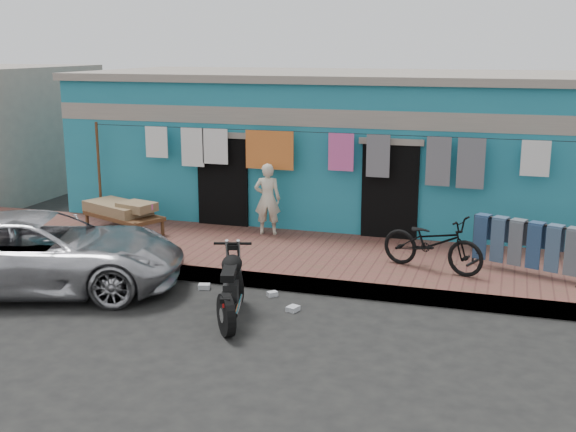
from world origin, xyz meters
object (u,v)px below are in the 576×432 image
at_px(seated_person, 267,199).
at_px(bicycle, 433,237).
at_px(motorcycle, 230,285).
at_px(jeans_rack, 526,246).
at_px(car, 42,251).
at_px(charpoy, 124,217).

xyz_separation_m(seated_person, bicycle, (3.41, -1.42, -0.14)).
bearing_deg(motorcycle, bicycle, 27.26).
xyz_separation_m(seated_person, jeans_rack, (4.91, -1.15, -0.26)).
relative_size(car, charpoy, 2.31).
distance_m(seated_person, bicycle, 3.70).
bearing_deg(car, bicycle, -89.16).
distance_m(seated_person, charpoy, 2.96).
height_order(car, motorcycle, car).
relative_size(car, motorcycle, 2.73).
bearing_deg(jeans_rack, bicycle, -169.95).
bearing_deg(seated_person, car, 41.91).
height_order(car, jeans_rack, car).
height_order(motorcycle, charpoy, motorcycle).
bearing_deg(car, motorcycle, -114.16).
xyz_separation_m(bicycle, motorcycle, (-2.63, -2.51, -0.30)).
bearing_deg(motorcycle, charpoy, 121.83).
relative_size(seated_person, bicycle, 0.80).
bearing_deg(jeans_rack, car, -161.79).
relative_size(car, jeans_rack, 2.42).
bearing_deg(jeans_rack, charpoy, 176.56).
height_order(charpoy, jeans_rack, jeans_rack).
bearing_deg(seated_person, motorcycle, 89.12).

